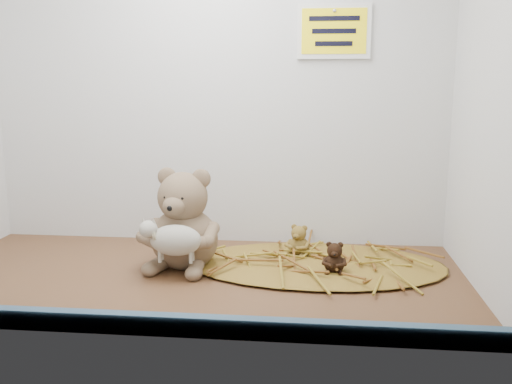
# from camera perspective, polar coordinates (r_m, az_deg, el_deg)

# --- Properties ---
(alcove_shell) EXTENTS (1.20, 0.60, 0.90)m
(alcove_shell) POSITION_cam_1_polar(r_m,az_deg,el_deg) (1.30, -5.65, 11.91)
(alcove_shell) COLOR #472C18
(alcove_shell) RESTS_ON ground
(front_rail) EXTENTS (1.19, 0.02, 0.04)m
(front_rail) POSITION_cam_1_polar(r_m,az_deg,el_deg) (1.02, -9.48, -12.90)
(front_rail) COLOR #3E6077
(front_rail) RESTS_ON shelf_floor
(straw_bed) EXTENTS (0.61, 0.35, 0.01)m
(straw_bed) POSITION_cam_1_polar(r_m,az_deg,el_deg) (1.36, 5.97, -7.18)
(straw_bed) COLOR brown
(straw_bed) RESTS_ON shelf_floor
(main_teddy) EXTENTS (0.22, 0.23, 0.23)m
(main_teddy) POSITION_cam_1_polar(r_m,az_deg,el_deg) (1.33, -7.20, -2.63)
(main_teddy) COLOR #867152
(main_teddy) RESTS_ON shelf_floor
(toy_lamb) EXTENTS (0.15, 0.09, 0.10)m
(toy_lamb) POSITION_cam_1_polar(r_m,az_deg,el_deg) (1.26, -8.03, -4.81)
(toy_lamb) COLOR beige
(toy_lamb) RESTS_ON main_teddy
(mini_teddy_tan) EXTENTS (0.08, 0.08, 0.08)m
(mini_teddy_tan) POSITION_cam_1_polar(r_m,az_deg,el_deg) (1.40, 4.31, -4.67)
(mini_teddy_tan) COLOR olive
(mini_teddy_tan) RESTS_ON straw_bed
(mini_teddy_brown) EXTENTS (0.06, 0.06, 0.07)m
(mini_teddy_brown) POSITION_cam_1_polar(r_m,az_deg,el_deg) (1.29, 7.85, -6.33)
(mini_teddy_brown) COLOR black
(mini_teddy_brown) RESTS_ON straw_bed
(wall_sign) EXTENTS (0.16, 0.01, 0.11)m
(wall_sign) POSITION_cam_1_polar(r_m,az_deg,el_deg) (1.49, 7.80, 15.64)
(wall_sign) COLOR yellow
(wall_sign) RESTS_ON back_wall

